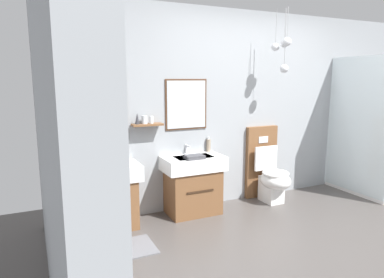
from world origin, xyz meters
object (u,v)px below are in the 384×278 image
at_px(vanity_sink_left, 106,195).
at_px(toothbrush_cup, 75,160).
at_px(vanity_sink_right, 193,183).
at_px(shower_tray, 369,165).
at_px(soap_dispenser, 208,145).
at_px(folded_hand_towel, 194,157).
at_px(toilet, 268,173).

height_order(vanity_sink_left, toothbrush_cup, toothbrush_cup).
distance_m(vanity_sink_right, shower_tray, 2.73).
bearing_deg(soap_dispenser, folded_hand_towel, -139.00).
bearing_deg(toothbrush_cup, toilet, -3.72).
xyz_separation_m(vanity_sink_left, soap_dispenser, (1.35, 0.16, 0.42)).
xyz_separation_m(toilet, folded_hand_towel, (-1.17, -0.13, 0.37)).
bearing_deg(vanity_sink_right, vanity_sink_left, 180.00).
bearing_deg(vanity_sink_right, shower_tray, -6.86).
height_order(toothbrush_cup, soap_dispenser, toothbrush_cup).
height_order(vanity_sink_left, soap_dispenser, soap_dispenser).
bearing_deg(toilet, vanity_sink_right, 179.63).
distance_m(vanity_sink_right, toothbrush_cup, 1.41).
height_order(vanity_sink_right, toilet, toilet).
height_order(vanity_sink_left, folded_hand_towel, folded_hand_towel).
distance_m(soap_dispenser, shower_tray, 2.49).
relative_size(folded_hand_towel, shower_tray, 0.11).
bearing_deg(soap_dispenser, vanity_sink_right, -151.44).
bearing_deg(vanity_sink_right, soap_dispenser, 28.56).
bearing_deg(toothbrush_cup, shower_tray, -6.75).
relative_size(vanity_sink_right, toilet, 0.74).
distance_m(vanity_sink_left, shower_tray, 3.77).
bearing_deg(soap_dispenser, shower_tray, -11.49).
distance_m(vanity_sink_left, soap_dispenser, 1.43).
height_order(soap_dispenser, folded_hand_towel, soap_dispenser).
xyz_separation_m(toilet, shower_tray, (1.57, -0.32, 0.02)).
height_order(vanity_sink_right, folded_hand_towel, folded_hand_towel).
height_order(vanity_sink_right, shower_tray, shower_tray).
bearing_deg(vanity_sink_left, shower_tray, -4.95).
xyz_separation_m(vanity_sink_right, toilet, (1.13, -0.01, -0.01)).
bearing_deg(soap_dispenser, toilet, -11.62).
bearing_deg(shower_tray, soap_dispenser, 168.51).
distance_m(vanity_sink_left, vanity_sink_right, 1.05).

